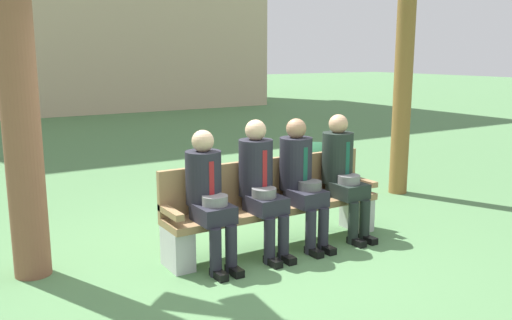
# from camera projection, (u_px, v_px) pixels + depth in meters

# --- Properties ---
(ground_plane) EXTENTS (80.00, 80.00, 0.00)m
(ground_plane) POSITION_uv_depth(u_px,v_px,m) (250.00, 257.00, 5.38)
(ground_plane) COLOR #4F7D4B
(park_bench) EXTENTS (2.41, 0.44, 0.90)m
(park_bench) POSITION_uv_depth(u_px,v_px,m) (273.00, 204.00, 5.65)
(park_bench) COLOR #99754C
(park_bench) RESTS_ON ground
(seated_man_leftmost) EXTENTS (0.34, 0.72, 1.28)m
(seated_man_leftmost) POSITION_uv_depth(u_px,v_px,m) (208.00, 192.00, 5.06)
(seated_man_leftmost) COLOR #23232D
(seated_man_leftmost) RESTS_ON ground
(seated_man_centerleft) EXTENTS (0.34, 0.72, 1.34)m
(seated_man_centerleft) POSITION_uv_depth(u_px,v_px,m) (260.00, 181.00, 5.35)
(seated_man_centerleft) COLOR #23232D
(seated_man_centerleft) RESTS_ON ground
(seated_man_centerright) EXTENTS (0.34, 0.72, 1.32)m
(seated_man_centerright) POSITION_uv_depth(u_px,v_px,m) (301.00, 176.00, 5.61)
(seated_man_centerright) COLOR #23232D
(seated_man_centerright) RESTS_ON ground
(seated_man_rightmost) EXTENTS (0.34, 0.72, 1.33)m
(seated_man_rightmost) POSITION_uv_depth(u_px,v_px,m) (342.00, 170.00, 5.90)
(seated_man_rightmost) COLOR #1E2823
(seated_man_rightmost) RESTS_ON ground
(shrub_near_bench) EXTENTS (0.91, 0.83, 0.57)m
(shrub_near_bench) POSITION_uv_depth(u_px,v_px,m) (316.00, 160.00, 8.82)
(shrub_near_bench) COLOR #1F5131
(shrub_near_bench) RESTS_ON ground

